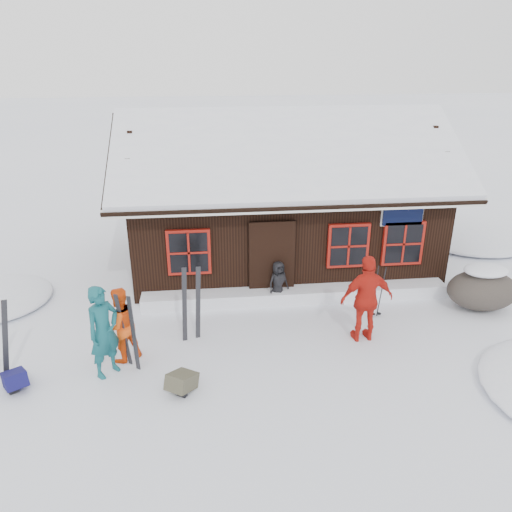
{
  "coord_description": "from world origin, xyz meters",
  "views": [
    {
      "loc": [
        -0.71,
        -8.67,
        5.86
      ],
      "look_at": [
        0.48,
        2.14,
        1.3
      ],
      "focal_mm": 35.0,
      "sensor_mm": 36.0,
      "label": 1
    }
  ],
  "objects_px": {
    "skier_orange_left": "(120,325)",
    "boulder": "(482,289)",
    "skier_orange_right": "(367,299)",
    "skier_crouched": "(278,282)",
    "ski_poles": "(378,293)",
    "backpack_blue": "(15,382)",
    "skier_teal": "(104,332)",
    "backpack_olive": "(182,384)"
  },
  "relations": [
    {
      "from": "skier_teal",
      "to": "boulder",
      "type": "xyz_separation_m",
      "value": [
        8.55,
        1.74,
        -0.43
      ]
    },
    {
      "from": "backpack_olive",
      "to": "boulder",
      "type": "bearing_deg",
      "value": 51.35
    },
    {
      "from": "backpack_blue",
      "to": "skier_teal",
      "type": "bearing_deg",
      "value": -19.97
    },
    {
      "from": "skier_orange_left",
      "to": "ski_poles",
      "type": "xyz_separation_m",
      "value": [
        5.67,
        1.1,
        -0.16
      ]
    },
    {
      "from": "skier_teal",
      "to": "boulder",
      "type": "height_order",
      "value": "skier_teal"
    },
    {
      "from": "skier_orange_right",
      "to": "ski_poles",
      "type": "distance_m",
      "value": 1.13
    },
    {
      "from": "skier_teal",
      "to": "boulder",
      "type": "distance_m",
      "value": 8.74
    },
    {
      "from": "backpack_blue",
      "to": "backpack_olive",
      "type": "xyz_separation_m",
      "value": [
        3.07,
        -0.41,
        0.01
      ]
    },
    {
      "from": "backpack_blue",
      "to": "ski_poles",
      "type": "bearing_deg",
      "value": -16.85
    },
    {
      "from": "skier_teal",
      "to": "backpack_blue",
      "type": "distance_m",
      "value": 1.84
    },
    {
      "from": "backpack_blue",
      "to": "boulder",
      "type": "bearing_deg",
      "value": -19.41
    },
    {
      "from": "ski_poles",
      "to": "backpack_olive",
      "type": "relative_size",
      "value": 2.47
    },
    {
      "from": "skier_orange_right",
      "to": "skier_orange_left",
      "type": "bearing_deg",
      "value": -1.34
    },
    {
      "from": "skier_orange_right",
      "to": "ski_poles",
      "type": "relative_size",
      "value": 1.46
    },
    {
      "from": "skier_orange_left",
      "to": "boulder",
      "type": "distance_m",
      "value": 8.44
    },
    {
      "from": "ski_poles",
      "to": "skier_orange_right",
      "type": "bearing_deg",
      "value": -123.45
    },
    {
      "from": "skier_teal",
      "to": "ski_poles",
      "type": "relative_size",
      "value": 1.39
    },
    {
      "from": "boulder",
      "to": "ski_poles",
      "type": "xyz_separation_m",
      "value": [
        -2.66,
        -0.18,
        0.13
      ]
    },
    {
      "from": "skier_teal",
      "to": "backpack_olive",
      "type": "xyz_separation_m",
      "value": [
        1.44,
        -0.72,
        -0.78
      ]
    },
    {
      "from": "skier_orange_right",
      "to": "backpack_blue",
      "type": "height_order",
      "value": "skier_orange_right"
    },
    {
      "from": "skier_crouched",
      "to": "skier_orange_right",
      "type": "bearing_deg",
      "value": -73.16
    },
    {
      "from": "skier_crouched",
      "to": "backpack_blue",
      "type": "xyz_separation_m",
      "value": [
        -5.34,
        -2.83,
        -0.41
      ]
    },
    {
      "from": "skier_teal",
      "to": "skier_crouched",
      "type": "distance_m",
      "value": 4.49
    },
    {
      "from": "skier_teal",
      "to": "skier_orange_left",
      "type": "xyz_separation_m",
      "value": [
        0.22,
        0.45,
        -0.14
      ]
    },
    {
      "from": "skier_orange_left",
      "to": "skier_crouched",
      "type": "height_order",
      "value": "skier_orange_left"
    },
    {
      "from": "skier_crouched",
      "to": "boulder",
      "type": "bearing_deg",
      "value": -32.92
    },
    {
      "from": "skier_orange_left",
      "to": "skier_orange_right",
      "type": "height_order",
      "value": "skier_orange_right"
    },
    {
      "from": "skier_crouched",
      "to": "ski_poles",
      "type": "distance_m",
      "value": 2.39
    },
    {
      "from": "skier_orange_left",
      "to": "ski_poles",
      "type": "bearing_deg",
      "value": 152.47
    },
    {
      "from": "ski_poles",
      "to": "boulder",
      "type": "bearing_deg",
      "value": 3.92
    },
    {
      "from": "skier_teal",
      "to": "backpack_olive",
      "type": "distance_m",
      "value": 1.79
    },
    {
      "from": "skier_orange_left",
      "to": "skier_orange_right",
      "type": "relative_size",
      "value": 0.81
    },
    {
      "from": "skier_crouched",
      "to": "backpack_blue",
      "type": "height_order",
      "value": "skier_crouched"
    },
    {
      "from": "skier_orange_right",
      "to": "backpack_blue",
      "type": "bearing_deg",
      "value": 4.33
    },
    {
      "from": "skier_teal",
      "to": "backpack_blue",
      "type": "xyz_separation_m",
      "value": [
        -1.63,
        -0.31,
        -0.79
      ]
    },
    {
      "from": "ski_poles",
      "to": "backpack_blue",
      "type": "bearing_deg",
      "value": -166.05
    },
    {
      "from": "boulder",
      "to": "skier_teal",
      "type": "bearing_deg",
      "value": -168.51
    },
    {
      "from": "skier_teal",
      "to": "skier_orange_left",
      "type": "height_order",
      "value": "skier_teal"
    },
    {
      "from": "boulder",
      "to": "backpack_olive",
      "type": "distance_m",
      "value": 7.54
    },
    {
      "from": "skier_orange_right",
      "to": "backpack_olive",
      "type": "xyz_separation_m",
      "value": [
        -3.86,
        -1.38,
        -0.82
      ]
    },
    {
      "from": "boulder",
      "to": "backpack_olive",
      "type": "bearing_deg",
      "value": -160.91
    },
    {
      "from": "ski_poles",
      "to": "backpack_olive",
      "type": "height_order",
      "value": "ski_poles"
    }
  ]
}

